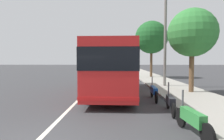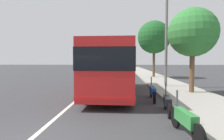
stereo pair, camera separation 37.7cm
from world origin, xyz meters
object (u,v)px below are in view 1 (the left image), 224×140
(car_ahead_same_lane, at_px, (96,69))
(roadside_tree_far_block, at_px, (151,37))
(motorcycle_far_end, at_px, (170,102))
(car_oncoming, at_px, (116,72))
(coach_bus, at_px, (113,66))
(roadside_tree_mid_block, at_px, (192,33))
(utility_pole, at_px, (165,35))
(motorcycle_mid_row, at_px, (154,91))
(motorcycle_angled, at_px, (192,120))
(car_side_street, at_px, (118,70))
(car_behind_bus, at_px, (102,67))

(car_ahead_same_lane, xyz_separation_m, roadside_tree_far_block, (-11.77, -8.59, 4.61))
(motorcycle_far_end, height_order, car_oncoming, car_oncoming)
(coach_bus, relative_size, roadside_tree_mid_block, 1.78)
(car_ahead_same_lane, distance_m, utility_pole, 22.84)
(motorcycle_far_end, distance_m, car_ahead_same_lane, 29.66)
(coach_bus, relative_size, roadside_tree_far_block, 1.35)
(roadside_tree_far_block, relative_size, utility_pole, 0.85)
(motorcycle_mid_row, bearing_deg, utility_pole, -17.22)
(motorcycle_angled, height_order, car_oncoming, car_oncoming)
(roadside_tree_far_block, xyz_separation_m, utility_pole, (-9.29, 0.53, -0.93))
(motorcycle_angled, xyz_separation_m, car_oncoming, (20.89, 2.42, 0.22))
(car_ahead_same_lane, height_order, utility_pole, utility_pole)
(car_side_street, distance_m, car_behind_bus, 17.50)
(utility_pole, bearing_deg, coach_bus, 125.85)
(motorcycle_mid_row, bearing_deg, motorcycle_angled, -175.77)
(car_oncoming, bearing_deg, car_behind_bus, 6.64)
(roadside_tree_far_block, bearing_deg, motorcycle_mid_row, 170.42)
(motorcycle_mid_row, distance_m, car_side_street, 20.77)
(car_ahead_same_lane, bearing_deg, roadside_tree_far_block, 39.45)
(motorcycle_far_end, height_order, car_behind_bus, car_behind_bus)
(motorcycle_far_end, distance_m, car_behind_bus, 40.84)
(motorcycle_angled, xyz_separation_m, motorcycle_mid_row, (5.16, 0.12, 0.01))
(car_oncoming, height_order, roadside_tree_far_block, roadside_tree_far_block)
(car_oncoming, bearing_deg, coach_bus, 177.33)
(coach_bus, bearing_deg, motorcycle_mid_row, -131.65)
(car_side_street, bearing_deg, coach_bus, 175.38)
(coach_bus, distance_m, car_behind_bus, 35.74)
(coach_bus, distance_m, motorcycle_far_end, 5.64)
(motorcycle_far_end, xyz_separation_m, car_ahead_same_lane, (28.98, 6.32, 0.26))
(car_ahead_same_lane, height_order, car_side_street, car_ahead_same_lane)
(coach_bus, xyz_separation_m, roadside_tree_far_block, (12.36, -4.78, 3.46))
(motorcycle_angled, distance_m, motorcycle_mid_row, 5.16)
(roadside_tree_mid_block, distance_m, roadside_tree_far_block, 12.54)
(car_side_street, relative_size, roadside_tree_far_block, 0.56)
(coach_bus, xyz_separation_m, car_oncoming, (13.55, -0.03, -1.17))
(car_behind_bus, xyz_separation_m, utility_pole, (-32.47, -7.77, 3.69))
(motorcycle_angled, height_order, car_ahead_same_lane, car_ahead_same_lane)
(car_side_street, xyz_separation_m, roadside_tree_mid_block, (-18.60, -4.80, 3.38))
(car_ahead_same_lane, bearing_deg, car_oncoming, 23.24)
(motorcycle_angled, bearing_deg, roadside_tree_mid_block, -26.35)
(car_oncoming, relative_size, roadside_tree_mid_block, 0.70)
(car_behind_bus, bearing_deg, car_side_street, 16.97)
(car_ahead_same_lane, distance_m, car_behind_bus, 11.42)
(motorcycle_far_end, bearing_deg, car_ahead_same_lane, 19.28)
(roadside_tree_mid_block, bearing_deg, motorcycle_mid_row, 125.74)
(roadside_tree_far_block, bearing_deg, utility_pole, 176.72)
(car_ahead_same_lane, relative_size, utility_pole, 0.53)
(coach_bus, bearing_deg, car_ahead_same_lane, 10.53)
(motorcycle_mid_row, height_order, roadside_tree_far_block, roadside_tree_far_block)
(utility_pole, bearing_deg, car_side_street, 13.91)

